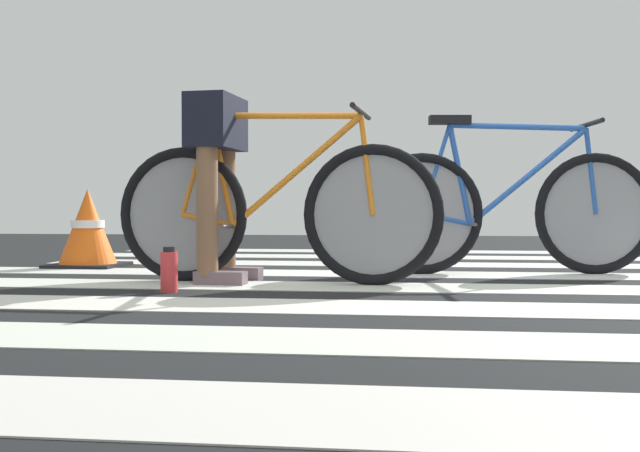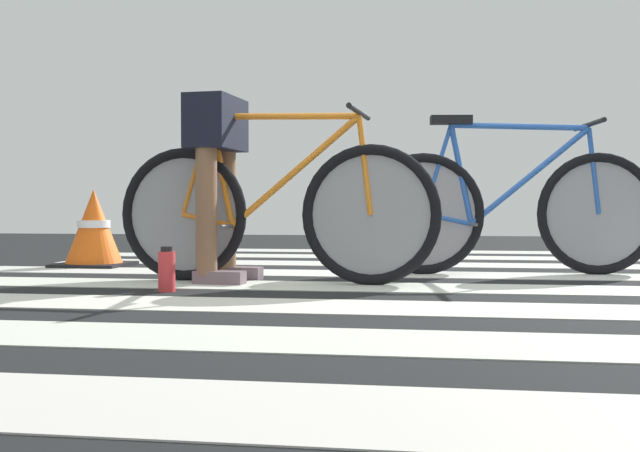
% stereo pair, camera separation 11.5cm
% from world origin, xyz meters
% --- Properties ---
extents(ground, '(18.00, 14.00, 0.02)m').
position_xyz_m(ground, '(0.00, 0.00, 0.01)').
color(ground, black).
extents(crosswalk_markings, '(5.41, 6.52, 0.00)m').
position_xyz_m(crosswalk_markings, '(0.01, 0.04, 0.02)').
color(crosswalk_markings, beige).
rests_on(crosswalk_markings, ground).
extents(bicycle_1_of_2, '(1.73, 0.52, 0.93)m').
position_xyz_m(bicycle_1_of_2, '(-0.64, 0.18, 0.41)').
color(bicycle_1_of_2, black).
rests_on(bicycle_1_of_2, ground).
extents(cyclist_1_of_2, '(0.34, 0.43, 0.98)m').
position_xyz_m(cyclist_1_of_2, '(-0.95, 0.21, 0.65)').
color(cyclist_1_of_2, brown).
rests_on(cyclist_1_of_2, ground).
extents(bicycle_2_of_2, '(1.73, 0.52, 0.93)m').
position_xyz_m(bicycle_2_of_2, '(0.63, 0.86, 0.41)').
color(bicycle_2_of_2, black).
rests_on(bicycle_2_of_2, ground).
extents(water_bottle, '(0.08, 0.08, 0.21)m').
position_xyz_m(water_bottle, '(-1.05, -0.29, 0.12)').
color(water_bottle, red).
rests_on(water_bottle, ground).
extents(traffic_cone, '(0.45, 0.45, 0.52)m').
position_xyz_m(traffic_cone, '(-2.07, 1.10, 0.27)').
color(traffic_cone, black).
rests_on(traffic_cone, ground).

